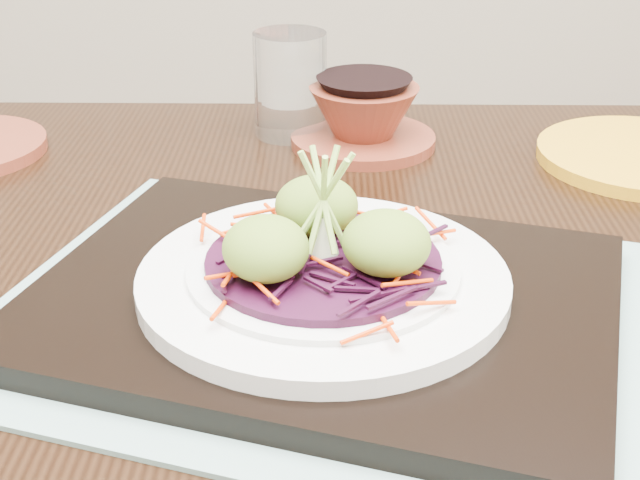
{
  "coord_description": "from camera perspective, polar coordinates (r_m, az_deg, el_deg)",
  "views": [
    {
      "loc": [
        -0.02,
        -0.44,
        1.12
      ],
      "look_at": [
        0.04,
        0.09,
        0.84
      ],
      "focal_mm": 50.0,
      "sensor_mm": 36.0,
      "label": 1
    }
  ],
  "objects": [
    {
      "name": "serving_tray",
      "position": [
        0.61,
        0.2,
        -3.85
      ],
      "size": [
        0.47,
        0.42,
        0.02
      ],
      "primitive_type": "cube",
      "rotation": [
        0.0,
        0.0,
        -0.41
      ],
      "color": "black",
      "rests_on": "placemat"
    },
    {
      "name": "carrot_julienne",
      "position": [
        0.59,
        0.2,
        -0.72
      ],
      "size": [
        0.19,
        0.19,
        0.01
      ],
      "primitive_type": null,
      "color": "red",
      "rests_on": "cabbage_bed"
    },
    {
      "name": "guacamole_scoops",
      "position": [
        0.58,
        0.21,
        0.52
      ],
      "size": [
        0.14,
        0.12,
        0.04
      ],
      "color": "olive",
      "rests_on": "cabbage_bed"
    },
    {
      "name": "water_glass",
      "position": [
        0.92,
        -1.92,
        9.92
      ],
      "size": [
        0.09,
        0.09,
        0.11
      ],
      "primitive_type": "cylinder",
      "rotation": [
        0.0,
        0.0,
        -0.21
      ],
      "color": "white",
      "rests_on": "dining_table"
    },
    {
      "name": "cabbage_bed",
      "position": [
        0.59,
        0.2,
        -1.38
      ],
      "size": [
        0.16,
        0.16,
        0.01
      ],
      "primitive_type": "cylinder",
      "color": "#2E0922",
      "rests_on": "white_plate"
    },
    {
      "name": "dining_table",
      "position": [
        0.7,
        1.6,
        -10.55
      ],
      "size": [
        1.37,
        1.0,
        0.8
      ],
      "rotation": [
        0.0,
        0.0,
        -0.12
      ],
      "color": "black",
      "rests_on": "ground"
    },
    {
      "name": "scallion_garnish",
      "position": [
        0.57,
        0.21,
        2.25
      ],
      "size": [
        0.06,
        0.06,
        0.09
      ],
      "primitive_type": null,
      "color": "#97C44E",
      "rests_on": "cabbage_bed"
    },
    {
      "name": "white_plate",
      "position": [
        0.6,
        0.2,
        -2.45
      ],
      "size": [
        0.25,
        0.25,
        0.02
      ],
      "color": "silver",
      "rests_on": "serving_tray"
    },
    {
      "name": "terracotta_bowl_set",
      "position": [
        0.9,
        2.79,
        7.74
      ],
      "size": [
        0.18,
        0.18,
        0.06
      ],
      "rotation": [
        0.0,
        0.0,
        0.28
      ],
      "color": "maroon",
      "rests_on": "dining_table"
    },
    {
      "name": "placemat",
      "position": [
        0.61,
        0.2,
        -4.7
      ],
      "size": [
        0.54,
        0.49,
        0.0
      ],
      "primitive_type": "cube",
      "rotation": [
        0.0,
        0.0,
        -0.41
      ],
      "color": "gray",
      "rests_on": "dining_table"
    }
  ]
}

